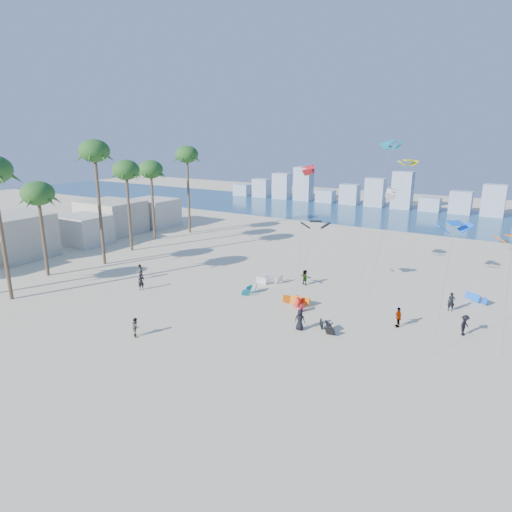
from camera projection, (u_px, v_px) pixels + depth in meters
The scene contains 10 objects.
ground at pixel (120, 350), 36.20m from camera, with size 220.00×220.00×0.00m, color beige.
ocean at pixel (382, 215), 95.33m from camera, with size 220.00×220.00×0.00m, color navy.
kitesurfer_near at pixel (141, 282), 49.69m from camera, with size 0.66×0.44×1.82m, color black.
kitesurfer_mid at pixel (136, 327), 38.41m from camera, with size 0.81×0.63×1.66m, color gray.
kitesurfers_far at pixel (328, 299), 44.68m from camera, with size 36.05×12.43×1.91m.
grounded_kites at pixel (309, 296), 46.81m from camera, with size 24.08×16.61×1.03m.
flying_kites at pixel (384, 188), 44.26m from camera, with size 25.57×25.68×16.53m.
palm_row at pixel (88, 173), 57.67m from camera, with size 10.25×44.80×16.10m.
beachfront_buildings at pixel (71, 227), 69.58m from camera, with size 11.50×43.00×6.00m.
distant_skyline at pixel (391, 194), 103.32m from camera, with size 85.00×3.00×8.40m.
Camera 1 is at (26.53, -22.29, 16.92)m, focal length 31.55 mm.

